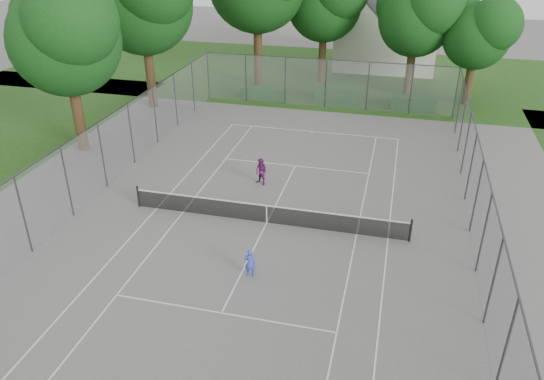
% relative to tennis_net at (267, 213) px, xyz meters
% --- Properties ---
extents(ground, '(120.00, 120.00, 0.00)m').
position_rel_tennis_net_xyz_m(ground, '(0.00, 0.00, -0.51)').
color(ground, '#5E5C5A').
rests_on(ground, ground).
extents(grass_far, '(60.00, 20.00, 0.00)m').
position_rel_tennis_net_xyz_m(grass_far, '(0.00, 26.00, -0.51)').
color(grass_far, '#1E4213').
rests_on(grass_far, ground).
extents(court_markings, '(11.03, 23.83, 0.01)m').
position_rel_tennis_net_xyz_m(court_markings, '(0.00, 0.00, -0.50)').
color(court_markings, silver).
rests_on(court_markings, ground).
extents(tennis_net, '(12.87, 0.10, 1.10)m').
position_rel_tennis_net_xyz_m(tennis_net, '(0.00, 0.00, 0.00)').
color(tennis_net, black).
rests_on(tennis_net, ground).
extents(perimeter_fence, '(18.08, 34.08, 3.52)m').
position_rel_tennis_net_xyz_m(perimeter_fence, '(0.00, 0.00, 1.30)').
color(perimeter_fence, '#38383D').
rests_on(perimeter_fence, ground).
extents(tree_far_midright, '(6.31, 5.76, 9.07)m').
position_rel_tennis_net_xyz_m(tree_far_midright, '(5.88, 21.27, 5.71)').
color(tree_far_midright, '#382614').
rests_on(tree_far_midright, ground).
extents(tree_far_right, '(5.41, 4.94, 7.78)m').
position_rel_tennis_net_xyz_m(tree_far_right, '(10.14, 20.35, 4.83)').
color(tree_far_right, '#382614').
rests_on(tree_far_right, ground).
extents(tree_side_front, '(7.02, 6.41, 10.09)m').
position_rel_tennis_net_xyz_m(tree_side_front, '(-12.82, 5.65, 6.42)').
color(tree_side_front, '#382614').
rests_on(tree_side_front, ground).
extents(hedge_left, '(3.44, 1.03, 0.86)m').
position_rel_tennis_net_xyz_m(hedge_left, '(-4.87, 17.87, -0.08)').
color(hedge_left, '#164616').
rests_on(hedge_left, ground).
extents(hedge_mid, '(3.34, 0.95, 1.05)m').
position_rel_tennis_net_xyz_m(hedge_mid, '(0.61, 18.69, 0.01)').
color(hedge_mid, '#164616').
rests_on(hedge_mid, ground).
extents(hedge_right, '(3.11, 1.14, 0.93)m').
position_rel_tennis_net_xyz_m(hedge_right, '(6.30, 18.11, -0.04)').
color(hedge_right, '#164616').
rests_on(hedge_right, ground).
extents(house, '(8.76, 6.79, 10.90)m').
position_rel_tennis_net_xyz_m(house, '(3.47, 29.91, 3.88)').
color(house, silver).
rests_on(house, ground).
extents(girl_player, '(0.49, 0.37, 1.20)m').
position_rel_tennis_net_xyz_m(girl_player, '(0.38, -4.02, 0.09)').
color(girl_player, blue).
rests_on(girl_player, ground).
extents(woman_player, '(0.86, 0.78, 1.44)m').
position_rel_tennis_net_xyz_m(woman_player, '(-1.27, 3.75, 0.21)').
color(woman_player, '#61205C').
rests_on(woman_player, ground).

